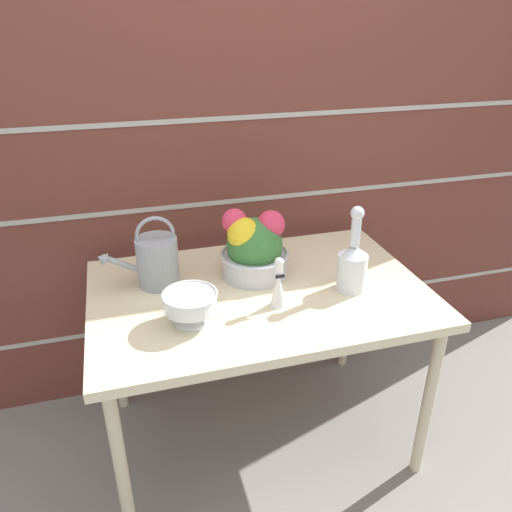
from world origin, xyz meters
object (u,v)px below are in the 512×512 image
(watering_can, at_px, (156,260))
(glass_decanter, at_px, (353,263))
(crystal_pedestal_bowl, at_px, (190,303))
(figurine_vase, at_px, (278,286))
(flower_planter, at_px, (254,248))

(watering_can, xyz_separation_m, glass_decanter, (0.69, -0.24, 0.01))
(crystal_pedestal_bowl, bearing_deg, watering_can, 104.87)
(glass_decanter, relative_size, figurine_vase, 1.75)
(watering_can, xyz_separation_m, flower_planter, (0.37, -0.03, 0.02))
(figurine_vase, bearing_deg, flower_planter, 95.42)
(watering_can, bearing_deg, flower_planter, -5.10)
(flower_planter, relative_size, figurine_vase, 1.45)
(figurine_vase, bearing_deg, crystal_pedestal_bowl, -176.00)
(crystal_pedestal_bowl, distance_m, flower_planter, 0.39)
(watering_can, relative_size, flower_planter, 1.10)
(crystal_pedestal_bowl, height_order, figurine_vase, figurine_vase)
(watering_can, height_order, flower_planter, watering_can)
(crystal_pedestal_bowl, bearing_deg, figurine_vase, 4.00)
(watering_can, relative_size, crystal_pedestal_bowl, 1.61)
(flower_planter, bearing_deg, crystal_pedestal_bowl, -138.16)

